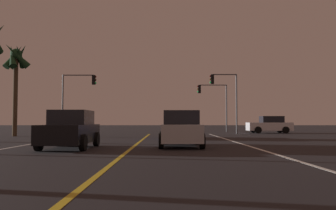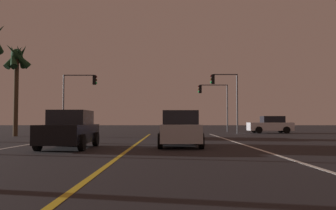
{
  "view_description": "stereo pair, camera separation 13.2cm",
  "coord_description": "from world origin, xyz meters",
  "px_view_note": "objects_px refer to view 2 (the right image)",
  "views": [
    {
      "loc": [
        1.54,
        1.15,
        1.22
      ],
      "look_at": [
        1.71,
        30.15,
        2.55
      ],
      "focal_mm": 37.22,
      "sensor_mm": 36.0,
      "label": 1
    },
    {
      "loc": [
        1.67,
        1.15,
        1.22
      ],
      "look_at": [
        1.71,
        30.15,
        2.55
      ],
      "focal_mm": 37.22,
      "sensor_mm": 36.0,
      "label": 2
    }
  ],
  "objects_px": {
    "traffic_light_near_left": "(79,90)",
    "car_lead_same_lane": "(179,129)",
    "car_crossing_side": "(270,125)",
    "car_oncoming": "(69,130)",
    "car_ahead_far": "(178,127)",
    "traffic_light_near_right": "(224,90)",
    "traffic_light_far_right": "(213,97)",
    "palm_tree_left_far": "(16,62)"
  },
  "relations": [
    {
      "from": "car_oncoming",
      "to": "car_ahead_far",
      "type": "xyz_separation_m",
      "value": [
        5.1,
        8.82,
        0.0
      ]
    },
    {
      "from": "car_crossing_side",
      "to": "traffic_light_near_left",
      "type": "distance_m",
      "value": 19.04
    },
    {
      "from": "car_crossing_side",
      "to": "palm_tree_left_far",
      "type": "distance_m",
      "value": 24.02
    },
    {
      "from": "car_crossing_side",
      "to": "traffic_light_near_right",
      "type": "height_order",
      "value": "traffic_light_near_right"
    },
    {
      "from": "car_ahead_far",
      "to": "palm_tree_left_far",
      "type": "relative_size",
      "value": 0.57
    },
    {
      "from": "traffic_light_near_right",
      "to": "car_crossing_side",
      "type": "bearing_deg",
      "value": -158.34
    },
    {
      "from": "car_crossing_side",
      "to": "traffic_light_far_right",
      "type": "relative_size",
      "value": 0.82
    },
    {
      "from": "car_oncoming",
      "to": "car_lead_same_lane",
      "type": "relative_size",
      "value": 1.0
    },
    {
      "from": "traffic_light_near_right",
      "to": "palm_tree_left_far",
      "type": "xyz_separation_m",
      "value": [
        -17.53,
        -5.09,
        1.75
      ]
    },
    {
      "from": "car_ahead_far",
      "to": "traffic_light_far_right",
      "type": "xyz_separation_m",
      "value": [
        4.26,
        13.95,
        3.09
      ]
    },
    {
      "from": "car_crossing_side",
      "to": "traffic_light_far_right",
      "type": "xyz_separation_m",
      "value": [
        -5.27,
        3.57,
        3.09
      ]
    },
    {
      "from": "traffic_light_near_left",
      "to": "car_crossing_side",
      "type": "bearing_deg",
      "value": 5.92
    },
    {
      "from": "car_oncoming",
      "to": "car_ahead_far",
      "type": "distance_m",
      "value": 10.19
    },
    {
      "from": "car_crossing_side",
      "to": "car_ahead_far",
      "type": "bearing_deg",
      "value": 47.45
    },
    {
      "from": "car_oncoming",
      "to": "traffic_light_far_right",
      "type": "xyz_separation_m",
      "value": [
        9.37,
        22.78,
        3.09
      ]
    },
    {
      "from": "car_ahead_far",
      "to": "car_crossing_side",
      "type": "bearing_deg",
      "value": -42.55
    },
    {
      "from": "car_ahead_far",
      "to": "palm_tree_left_far",
      "type": "distance_m",
      "value": 14.24
    },
    {
      "from": "car_lead_same_lane",
      "to": "traffic_light_near_right",
      "type": "height_order",
      "value": "traffic_light_near_right"
    },
    {
      "from": "traffic_light_near_left",
      "to": "traffic_light_far_right",
      "type": "bearing_deg",
      "value": 22.35
    },
    {
      "from": "traffic_light_far_right",
      "to": "palm_tree_left_far",
      "type": "bearing_deg",
      "value": 31.74
    },
    {
      "from": "traffic_light_near_right",
      "to": "car_lead_same_lane",
      "type": "bearing_deg",
      "value": 73.48
    },
    {
      "from": "car_oncoming",
      "to": "palm_tree_left_far",
      "type": "height_order",
      "value": "palm_tree_left_far"
    },
    {
      "from": "car_lead_same_lane",
      "to": "car_ahead_far",
      "type": "xyz_separation_m",
      "value": [
        0.15,
        7.8,
        0.0
      ]
    },
    {
      "from": "palm_tree_left_far",
      "to": "traffic_light_far_right",
      "type": "bearing_deg",
      "value": 31.74
    },
    {
      "from": "traffic_light_near_left",
      "to": "car_lead_same_lane",
      "type": "bearing_deg",
      "value": -61.13
    },
    {
      "from": "palm_tree_left_far",
      "to": "traffic_light_near_right",
      "type": "bearing_deg",
      "value": 16.21
    },
    {
      "from": "car_lead_same_lane",
      "to": "car_oncoming",
      "type": "bearing_deg",
      "value": 101.71
    },
    {
      "from": "car_oncoming",
      "to": "car_crossing_side",
      "type": "xyz_separation_m",
      "value": [
        14.64,
        19.21,
        0.0
      ]
    },
    {
      "from": "car_crossing_side",
      "to": "car_oncoming",
      "type": "bearing_deg",
      "value": 52.69
    },
    {
      "from": "traffic_light_far_right",
      "to": "car_oncoming",
      "type": "bearing_deg",
      "value": 67.65
    },
    {
      "from": "car_ahead_far",
      "to": "traffic_light_far_right",
      "type": "relative_size",
      "value": 0.82
    },
    {
      "from": "traffic_light_far_right",
      "to": "car_lead_same_lane",
      "type": "bearing_deg",
      "value": 78.52
    },
    {
      "from": "car_lead_same_lane",
      "to": "car_crossing_side",
      "type": "bearing_deg",
      "value": -28.05
    },
    {
      "from": "traffic_light_near_right",
      "to": "car_oncoming",
      "type": "bearing_deg",
      "value": 60.51
    },
    {
      "from": "car_lead_same_lane",
      "to": "traffic_light_near_left",
      "type": "bearing_deg",
      "value": 28.87
    },
    {
      "from": "car_oncoming",
      "to": "traffic_light_near_left",
      "type": "height_order",
      "value": "traffic_light_near_left"
    },
    {
      "from": "traffic_light_near_left",
      "to": "palm_tree_left_far",
      "type": "bearing_deg",
      "value": -126.35
    },
    {
      "from": "traffic_light_near_right",
      "to": "traffic_light_far_right",
      "type": "relative_size",
      "value": 1.08
    },
    {
      "from": "car_ahead_far",
      "to": "traffic_light_near_right",
      "type": "height_order",
      "value": "traffic_light_near_right"
    },
    {
      "from": "car_oncoming",
      "to": "car_crossing_side",
      "type": "bearing_deg",
      "value": 142.69
    },
    {
      "from": "car_crossing_side",
      "to": "traffic_light_far_right",
      "type": "bearing_deg",
      "value": -34.06
    },
    {
      "from": "car_oncoming",
      "to": "car_lead_same_lane",
      "type": "bearing_deg",
      "value": 101.71
    }
  ]
}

